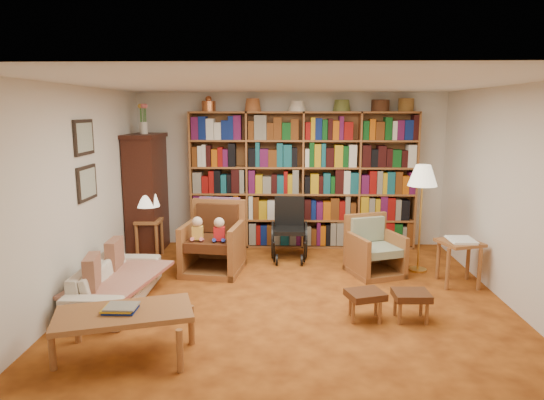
{
  "coord_description": "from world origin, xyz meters",
  "views": [
    {
      "loc": [
        -0.07,
        -5.43,
        2.22
      ],
      "look_at": [
        -0.25,
        0.6,
        1.1
      ],
      "focal_mm": 32.0,
      "sensor_mm": 36.0,
      "label": 1
    }
  ],
  "objects_px": {
    "footstool_a": "(365,297)",
    "coffee_table": "(124,316)",
    "side_table_lamp": "(149,230)",
    "side_table_papers": "(459,249)",
    "footstool_b": "(411,297)",
    "floor_lamp": "(423,180)",
    "sofa": "(116,282)",
    "wheelchair": "(289,231)",
    "armchair_leather": "(214,242)",
    "armchair_sage": "(374,251)"
  },
  "relations": [
    {
      "from": "armchair_sage",
      "to": "side_table_papers",
      "type": "distance_m",
      "value": 1.11
    },
    {
      "from": "footstool_a",
      "to": "coffee_table",
      "type": "xyz_separation_m",
      "value": [
        -2.31,
        -0.86,
        0.13
      ]
    },
    {
      "from": "side_table_lamp",
      "to": "footstool_a",
      "type": "xyz_separation_m",
      "value": [
        2.93,
        -2.18,
        -0.16
      ]
    },
    {
      "from": "sofa",
      "to": "wheelchair",
      "type": "relative_size",
      "value": 1.76
    },
    {
      "from": "side_table_lamp",
      "to": "coffee_table",
      "type": "xyz_separation_m",
      "value": [
        0.63,
        -3.04,
        -0.03
      ]
    },
    {
      "from": "side_table_lamp",
      "to": "floor_lamp",
      "type": "relative_size",
      "value": 0.39
    },
    {
      "from": "wheelchair",
      "to": "footstool_b",
      "type": "bearing_deg",
      "value": -59.64
    },
    {
      "from": "armchair_sage",
      "to": "footstool_b",
      "type": "distance_m",
      "value": 1.57
    },
    {
      "from": "side_table_lamp",
      "to": "floor_lamp",
      "type": "height_order",
      "value": "floor_lamp"
    },
    {
      "from": "side_table_lamp",
      "to": "footstool_a",
      "type": "bearing_deg",
      "value": -36.59
    },
    {
      "from": "armchair_leather",
      "to": "coffee_table",
      "type": "bearing_deg",
      "value": -100.22
    },
    {
      "from": "wheelchair",
      "to": "coffee_table",
      "type": "bearing_deg",
      "value": -116.21
    },
    {
      "from": "side_table_papers",
      "to": "footstool_a",
      "type": "xyz_separation_m",
      "value": [
        -1.37,
        -1.11,
        -0.22
      ]
    },
    {
      "from": "footstool_b",
      "to": "sofa",
      "type": "bearing_deg",
      "value": 172.76
    },
    {
      "from": "armchair_sage",
      "to": "side_table_papers",
      "type": "xyz_separation_m",
      "value": [
        1.0,
        -0.45,
        0.17
      ]
    },
    {
      "from": "side_table_lamp",
      "to": "armchair_leather",
      "type": "distance_m",
      "value": 1.21
    },
    {
      "from": "side_table_papers",
      "to": "coffee_table",
      "type": "xyz_separation_m",
      "value": [
        -3.67,
        -1.97,
        -0.09
      ]
    },
    {
      "from": "armchair_leather",
      "to": "wheelchair",
      "type": "height_order",
      "value": "armchair_leather"
    },
    {
      "from": "footstool_a",
      "to": "footstool_b",
      "type": "distance_m",
      "value": 0.49
    },
    {
      "from": "sofa",
      "to": "armchair_leather",
      "type": "bearing_deg",
      "value": -38.95
    },
    {
      "from": "coffee_table",
      "to": "armchair_sage",
      "type": "bearing_deg",
      "value": 42.14
    },
    {
      "from": "side_table_lamp",
      "to": "coffee_table",
      "type": "relative_size",
      "value": 0.44
    },
    {
      "from": "wheelchair",
      "to": "floor_lamp",
      "type": "relative_size",
      "value": 0.62
    },
    {
      "from": "floor_lamp",
      "to": "side_table_papers",
      "type": "bearing_deg",
      "value": -55.76
    },
    {
      "from": "side_table_papers",
      "to": "footstool_a",
      "type": "bearing_deg",
      "value": -140.85
    },
    {
      "from": "armchair_leather",
      "to": "floor_lamp",
      "type": "height_order",
      "value": "floor_lamp"
    },
    {
      "from": "wheelchair",
      "to": "armchair_sage",
      "type": "bearing_deg",
      "value": -28.67
    },
    {
      "from": "wheelchair",
      "to": "footstool_b",
      "type": "relative_size",
      "value": 2.42
    },
    {
      "from": "armchair_leather",
      "to": "footstool_a",
      "type": "relative_size",
      "value": 2.17
    },
    {
      "from": "side_table_papers",
      "to": "footstool_a",
      "type": "distance_m",
      "value": 1.77
    },
    {
      "from": "side_table_lamp",
      "to": "side_table_papers",
      "type": "relative_size",
      "value": 0.96
    },
    {
      "from": "sofa",
      "to": "floor_lamp",
      "type": "bearing_deg",
      "value": -72.04
    },
    {
      "from": "armchair_leather",
      "to": "armchair_sage",
      "type": "bearing_deg",
      "value": -1.48
    },
    {
      "from": "footstool_b",
      "to": "footstool_a",
      "type": "bearing_deg",
      "value": 179.55
    },
    {
      "from": "side_table_lamp",
      "to": "armchair_sage",
      "type": "bearing_deg",
      "value": -10.65
    },
    {
      "from": "side_table_papers",
      "to": "footstool_a",
      "type": "height_order",
      "value": "side_table_papers"
    },
    {
      "from": "floor_lamp",
      "to": "footstool_a",
      "type": "xyz_separation_m",
      "value": [
        -1.0,
        -1.65,
        -1.03
      ]
    },
    {
      "from": "sofa",
      "to": "coffee_table",
      "type": "distance_m",
      "value": 1.39
    },
    {
      "from": "floor_lamp",
      "to": "side_table_papers",
      "type": "distance_m",
      "value": 1.04
    },
    {
      "from": "floor_lamp",
      "to": "footstool_a",
      "type": "bearing_deg",
      "value": -121.28
    },
    {
      "from": "wheelchair",
      "to": "footstool_b",
      "type": "height_order",
      "value": "wheelchair"
    },
    {
      "from": "footstool_b",
      "to": "wheelchair",
      "type": "bearing_deg",
      "value": 120.36
    },
    {
      "from": "armchair_sage",
      "to": "footstool_b",
      "type": "xyz_separation_m",
      "value": [
        0.12,
        -1.56,
        -0.04
      ]
    },
    {
      "from": "armchair_sage",
      "to": "footstool_a",
      "type": "height_order",
      "value": "armchair_sage"
    },
    {
      "from": "side_table_lamp",
      "to": "coffee_table",
      "type": "distance_m",
      "value": 3.1
    },
    {
      "from": "sofa",
      "to": "armchair_leather",
      "type": "distance_m",
      "value": 1.55
    },
    {
      "from": "armchair_leather",
      "to": "wheelchair",
      "type": "relative_size",
      "value": 1.06
    },
    {
      "from": "side_table_papers",
      "to": "footstool_b",
      "type": "height_order",
      "value": "side_table_papers"
    },
    {
      "from": "sofa",
      "to": "footstool_b",
      "type": "xyz_separation_m",
      "value": [
        3.32,
        -0.42,
        0.02
      ]
    },
    {
      "from": "side_table_papers",
      "to": "footstool_a",
      "type": "relative_size",
      "value": 1.34
    }
  ]
}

